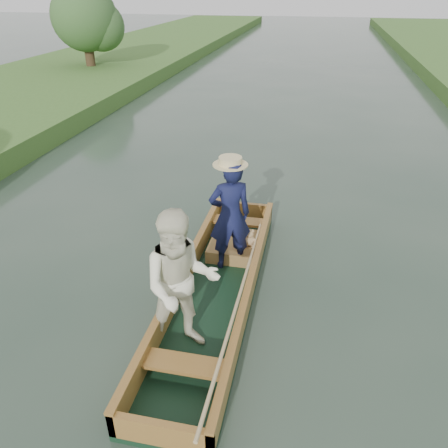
# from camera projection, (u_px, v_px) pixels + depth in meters

# --- Properties ---
(ground) EXTENTS (120.00, 120.00, 0.00)m
(ground) POSITION_uv_depth(u_px,v_px,m) (216.00, 298.00, 6.55)
(ground) COLOR #283D30
(ground) RESTS_ON ground
(trees_far) EXTENTS (21.69, 16.25, 4.28)m
(trees_far) POSITION_uv_depth(u_px,v_px,m) (285.00, 44.00, 12.42)
(trees_far) COLOR #47331E
(trees_far) RESTS_ON ground
(punt) EXTENTS (1.29, 5.18, 2.00)m
(punt) POSITION_uv_depth(u_px,v_px,m) (207.00, 267.00, 5.98)
(punt) COLOR black
(punt) RESTS_ON ground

